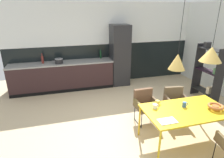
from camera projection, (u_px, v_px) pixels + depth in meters
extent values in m
plane|color=#C9B289|center=(141.00, 133.00, 4.14)|extent=(8.63, 8.63, 0.00)
cube|color=black|center=(105.00, 63.00, 6.84)|extent=(6.56, 0.12, 1.38)
cube|color=white|center=(105.00, 23.00, 6.36)|extent=(6.56, 0.12, 1.38)
cube|color=#321F20|center=(63.00, 77.00, 6.22)|extent=(3.23, 0.60, 0.88)
cube|color=gray|center=(62.00, 63.00, 6.06)|extent=(3.26, 0.63, 0.04)
cube|color=black|center=(65.00, 91.00, 6.09)|extent=(3.23, 0.01, 0.10)
cube|color=#232326|center=(120.00, 55.00, 6.50)|extent=(0.61, 0.60, 2.05)
cube|color=gold|center=(186.00, 110.00, 3.63)|extent=(1.61, 0.92, 0.03)
cylinder|color=gold|center=(139.00, 121.00, 3.95)|extent=(0.04, 0.04, 0.70)
cylinder|color=gold|center=(202.00, 111.00, 4.33)|extent=(0.04, 0.04, 0.70)
cylinder|color=gold|center=(159.00, 148.00, 3.19)|extent=(0.04, 0.04, 0.70)
cube|color=brown|center=(176.00, 104.00, 4.50)|extent=(0.54, 0.52, 0.06)
cube|color=brown|center=(173.00, 93.00, 4.62)|extent=(0.46, 0.14, 0.32)
cube|color=brown|center=(185.00, 99.00, 4.49)|extent=(0.11, 0.42, 0.14)
cube|color=brown|center=(168.00, 100.00, 4.44)|extent=(0.11, 0.42, 0.14)
cylinder|color=black|center=(187.00, 116.00, 4.43)|extent=(0.02, 0.02, 0.40)
cylinder|color=black|center=(170.00, 117.00, 4.38)|extent=(0.02, 0.02, 0.40)
cylinder|color=black|center=(179.00, 108.00, 4.78)|extent=(0.02, 0.02, 0.40)
cylinder|color=black|center=(164.00, 109.00, 4.73)|extent=(0.02, 0.02, 0.40)
cylinder|color=black|center=(182.00, 118.00, 4.67)|extent=(0.08, 0.41, 0.02)
cylinder|color=black|center=(166.00, 119.00, 4.62)|extent=(0.08, 0.41, 0.02)
cube|color=brown|center=(224.00, 142.00, 3.08)|extent=(0.13, 0.42, 0.14)
cylinder|color=black|center=(215.00, 150.00, 3.38)|extent=(0.02, 0.02, 0.39)
cube|color=brown|center=(146.00, 107.00, 4.40)|extent=(0.50, 0.48, 0.06)
cube|color=brown|center=(143.00, 96.00, 4.51)|extent=(0.46, 0.10, 0.35)
cube|color=brown|center=(155.00, 102.00, 4.42)|extent=(0.06, 0.42, 0.14)
cube|color=brown|center=(138.00, 105.00, 4.30)|extent=(0.06, 0.42, 0.14)
cylinder|color=black|center=(157.00, 118.00, 4.36)|extent=(0.02, 0.02, 0.37)
cylinder|color=black|center=(142.00, 121.00, 4.25)|extent=(0.02, 0.02, 0.37)
cylinder|color=black|center=(150.00, 110.00, 4.70)|extent=(0.02, 0.02, 0.37)
cylinder|color=black|center=(135.00, 112.00, 4.59)|extent=(0.02, 0.02, 0.37)
cylinder|color=black|center=(153.00, 120.00, 4.59)|extent=(0.03, 0.41, 0.02)
cylinder|color=black|center=(138.00, 123.00, 4.48)|extent=(0.03, 0.41, 0.02)
cylinder|color=#B2662D|center=(215.00, 107.00, 3.63)|extent=(0.13, 0.13, 0.08)
torus|color=#B8682F|center=(216.00, 106.00, 3.62)|extent=(0.29, 0.29, 0.05)
cube|color=white|center=(163.00, 122.00, 3.23)|extent=(0.16, 0.20, 0.01)
cube|color=white|center=(171.00, 120.00, 3.27)|extent=(0.16, 0.20, 0.01)
cube|color=#334C8C|center=(167.00, 121.00, 3.25)|extent=(0.01, 0.20, 0.00)
cylinder|color=#335B93|center=(184.00, 105.00, 3.71)|extent=(0.07, 0.07, 0.10)
torus|color=#335B93|center=(186.00, 104.00, 3.72)|extent=(0.07, 0.01, 0.07)
cylinder|color=gold|center=(157.00, 102.00, 3.81)|extent=(0.08, 0.08, 0.09)
torus|color=gold|center=(160.00, 102.00, 3.82)|extent=(0.06, 0.01, 0.06)
cylinder|color=white|center=(155.00, 106.00, 3.67)|extent=(0.09, 0.09, 0.08)
torus|color=white|center=(158.00, 106.00, 3.68)|extent=(0.06, 0.01, 0.06)
cylinder|color=black|center=(59.00, 61.00, 5.93)|extent=(0.24, 0.24, 0.14)
cylinder|color=gray|center=(59.00, 59.00, 5.91)|extent=(0.25, 0.25, 0.01)
sphere|color=black|center=(59.00, 58.00, 5.90)|extent=(0.02, 0.02, 0.02)
cylinder|color=#0F3319|center=(101.00, 55.00, 6.51)|extent=(0.06, 0.06, 0.26)
cylinder|color=#0F3319|center=(101.00, 50.00, 6.45)|extent=(0.03, 0.03, 0.06)
cylinder|color=maroon|center=(43.00, 60.00, 5.91)|extent=(0.07, 0.07, 0.23)
cylinder|color=maroon|center=(42.00, 55.00, 5.86)|extent=(0.03, 0.03, 0.09)
cube|color=black|center=(198.00, 69.00, 5.78)|extent=(0.30, 0.03, 1.59)
cube|color=black|center=(219.00, 78.00, 5.05)|extent=(0.30, 0.03, 1.59)
cube|color=black|center=(204.00, 91.00, 5.61)|extent=(0.30, 0.79, 0.02)
cube|color=beige|center=(210.00, 90.00, 5.39)|extent=(0.18, 0.10, 0.21)
cube|color=black|center=(208.00, 71.00, 5.39)|extent=(0.30, 0.79, 0.02)
cube|color=#4C7F4C|center=(217.00, 71.00, 5.08)|extent=(0.18, 0.10, 0.16)
cube|color=black|center=(212.00, 49.00, 5.17)|extent=(0.30, 0.79, 0.02)
cube|color=#262628|center=(207.00, 45.00, 5.33)|extent=(0.18, 0.10, 0.16)
cylinder|color=black|center=(182.00, 27.00, 3.02)|extent=(0.01, 0.01, 0.87)
cone|color=gold|center=(177.00, 62.00, 3.22)|extent=(0.28, 0.28, 0.27)
cylinder|color=black|center=(217.00, 23.00, 3.14)|extent=(0.01, 0.01, 0.78)
cone|color=gold|center=(211.00, 54.00, 3.32)|extent=(0.38, 0.38, 0.27)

